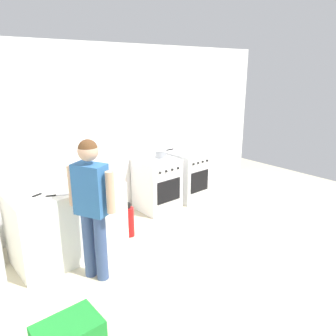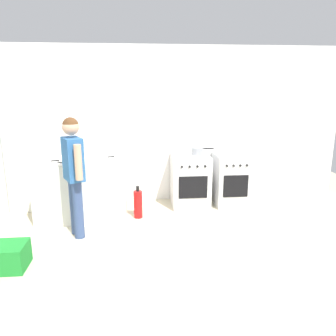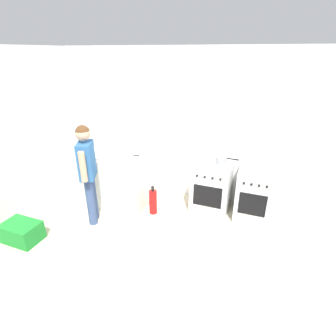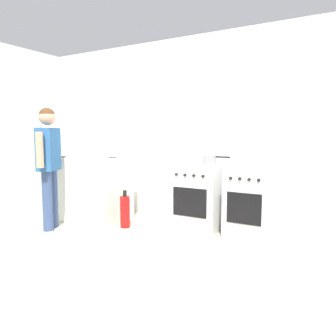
# 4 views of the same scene
# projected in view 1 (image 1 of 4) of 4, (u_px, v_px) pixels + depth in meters

# --- Properties ---
(ground_plane) EXTENTS (8.00, 8.00, 0.00)m
(ground_plane) POSITION_uv_depth(u_px,v_px,m) (214.00, 255.00, 4.11)
(ground_plane) COLOR beige
(back_wall) EXTENTS (6.00, 0.10, 2.60)m
(back_wall) POSITION_uv_depth(u_px,v_px,m) (124.00, 131.00, 5.15)
(back_wall) COLOR white
(back_wall) RESTS_ON ground
(counter_unit) EXTENTS (1.30, 0.70, 0.90)m
(counter_unit) POSITION_uv_depth(u_px,v_px,m) (68.00, 221.00, 4.02)
(counter_unit) COLOR silver
(counter_unit) RESTS_ON ground
(oven_left) EXTENTS (0.61, 0.62, 0.85)m
(oven_left) POSITION_uv_depth(u_px,v_px,m) (157.00, 184.00, 5.35)
(oven_left) COLOR white
(oven_left) RESTS_ON ground
(oven_right) EXTENTS (0.54, 0.62, 0.85)m
(oven_right) POSITION_uv_depth(u_px,v_px,m) (187.00, 176.00, 5.78)
(oven_right) COLOR white
(oven_right) RESTS_ON ground
(pot) EXTENTS (0.37, 0.19, 0.12)m
(pot) POSITION_uv_depth(u_px,v_px,m) (161.00, 154.00, 5.31)
(pot) COLOR gray
(pot) RESTS_ON oven_left
(knife_chef) EXTENTS (0.31, 0.12, 0.01)m
(knife_chef) POSITION_uv_depth(u_px,v_px,m) (43.00, 193.00, 3.69)
(knife_chef) COLOR silver
(knife_chef) RESTS_ON counter_unit
(knife_bread) EXTENTS (0.34, 0.15, 0.01)m
(knife_bread) POSITION_uv_depth(u_px,v_px,m) (61.00, 195.00, 3.64)
(knife_bread) COLOR silver
(knife_bread) RESTS_ON counter_unit
(knife_paring) EXTENTS (0.20, 0.11, 0.01)m
(knife_paring) POSITION_uv_depth(u_px,v_px,m) (90.00, 177.00, 4.22)
(knife_paring) COLOR silver
(knife_paring) RESTS_ON counter_unit
(person) EXTENTS (0.33, 0.52, 1.58)m
(person) POSITION_uv_depth(u_px,v_px,m) (92.00, 200.00, 3.42)
(person) COLOR #384C7A
(person) RESTS_ON ground
(fire_extinguisher) EXTENTS (0.13, 0.13, 0.50)m
(fire_extinguisher) POSITION_uv_depth(u_px,v_px,m) (129.00, 221.00, 4.53)
(fire_extinguisher) COLOR red
(fire_extinguisher) RESTS_ON ground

